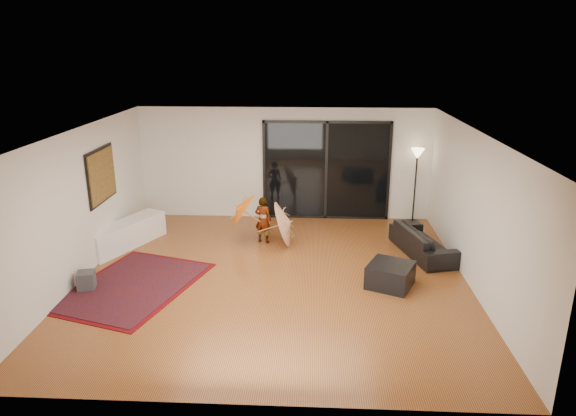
# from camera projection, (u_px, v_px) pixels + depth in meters

# --- Properties ---
(floor) EXTENTS (7.00, 7.00, 0.00)m
(floor) POSITION_uv_depth(u_px,v_px,m) (274.00, 278.00, 9.46)
(floor) COLOR #A1582C
(floor) RESTS_ON ground
(ceiling) EXTENTS (7.00, 7.00, 0.00)m
(ceiling) POSITION_uv_depth(u_px,v_px,m) (273.00, 132.00, 8.63)
(ceiling) COLOR white
(ceiling) RESTS_ON wall_back
(wall_back) EXTENTS (7.00, 0.00, 7.00)m
(wall_back) POSITION_uv_depth(u_px,v_px,m) (285.00, 164.00, 12.37)
(wall_back) COLOR silver
(wall_back) RESTS_ON floor
(wall_front) EXTENTS (7.00, 0.00, 7.00)m
(wall_front) POSITION_uv_depth(u_px,v_px,m) (249.00, 304.00, 5.72)
(wall_front) COLOR silver
(wall_front) RESTS_ON floor
(wall_left) EXTENTS (0.00, 7.00, 7.00)m
(wall_left) POSITION_uv_depth(u_px,v_px,m) (80.00, 205.00, 9.21)
(wall_left) COLOR silver
(wall_left) RESTS_ON floor
(wall_right) EXTENTS (0.00, 7.00, 7.00)m
(wall_right) POSITION_uv_depth(u_px,v_px,m) (475.00, 211.00, 8.88)
(wall_right) COLOR silver
(wall_right) RESTS_ON floor
(sliding_door) EXTENTS (3.06, 0.07, 2.40)m
(sliding_door) POSITION_uv_depth(u_px,v_px,m) (326.00, 171.00, 12.34)
(sliding_door) COLOR black
(sliding_door) RESTS_ON wall_back
(painting) EXTENTS (0.04, 1.28, 1.08)m
(painting) POSITION_uv_depth(u_px,v_px,m) (102.00, 175.00, 10.07)
(painting) COLOR black
(painting) RESTS_ON wall_left
(media_console) EXTENTS (1.26, 1.97, 0.54)m
(media_console) POSITION_uv_depth(u_px,v_px,m) (126.00, 234.00, 10.85)
(media_console) COLOR white
(media_console) RESTS_ON floor
(speaker) EXTENTS (0.35, 0.35, 0.33)m
(speaker) POSITION_uv_depth(u_px,v_px,m) (86.00, 281.00, 8.96)
(speaker) COLOR #424244
(speaker) RESTS_ON floor
(persian_rug) EXTENTS (2.64, 3.14, 0.02)m
(persian_rug) POSITION_uv_depth(u_px,v_px,m) (132.00, 286.00, 9.12)
(persian_rug) COLOR #59070D
(persian_rug) RESTS_ON floor
(sofa) EXTENTS (1.17, 1.96, 0.54)m
(sofa) POSITION_uv_depth(u_px,v_px,m) (423.00, 242.00, 10.45)
(sofa) COLOR black
(sofa) RESTS_ON floor
(ottoman) EXTENTS (0.97, 0.97, 0.42)m
(ottoman) POSITION_uv_depth(u_px,v_px,m) (390.00, 275.00, 9.09)
(ottoman) COLOR black
(ottoman) RESTS_ON floor
(floor_lamp) EXTENTS (0.31, 0.31, 1.80)m
(floor_lamp) POSITION_uv_depth(u_px,v_px,m) (417.00, 165.00, 11.96)
(floor_lamp) COLOR black
(floor_lamp) RESTS_ON floor
(child) EXTENTS (0.43, 0.35, 1.02)m
(child) POSITION_uv_depth(u_px,v_px,m) (263.00, 220.00, 11.01)
(child) COLOR #999999
(child) RESTS_ON floor
(parasol_orange) EXTENTS (0.62, 0.85, 0.89)m
(parasol_orange) POSITION_uv_depth(u_px,v_px,m) (237.00, 210.00, 10.92)
(parasol_orange) COLOR #DF590B
(parasol_orange) RESTS_ON child
(parasol_white) EXTENTS (0.53, 0.99, 1.00)m
(parasol_white) POSITION_uv_depth(u_px,v_px,m) (291.00, 223.00, 10.84)
(parasol_white) COLOR silver
(parasol_white) RESTS_ON floor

